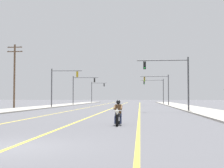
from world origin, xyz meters
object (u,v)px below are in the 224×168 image
traffic_signal_near_right (173,75)px  traffic_signal_mid_right (160,85)px  traffic_signal_near_left (60,82)px  traffic_signal_far_right (157,87)px  utility_pole_left_near (14,74)px  motorcycle_with_rider (118,115)px  traffic_signal_far_left (96,89)px  traffic_signal_mid_left (81,86)px

traffic_signal_near_right → traffic_signal_mid_right: size_ratio=1.00×
traffic_signal_near_left → traffic_signal_far_right: 32.59m
utility_pole_left_near → traffic_signal_mid_right: bearing=40.1°
traffic_signal_near_right → traffic_signal_near_left: size_ratio=1.00×
traffic_signal_far_right → utility_pole_left_near: 39.32m
motorcycle_with_rider → traffic_signal_far_right: (5.33, 57.84, 3.55)m
traffic_signal_near_right → utility_pole_left_near: 23.61m
motorcycle_with_rider → utility_pole_left_near: (-17.09, 25.55, 4.51)m
traffic_signal_mid_right → utility_pole_left_near: bearing=-139.9°
traffic_signal_near_right → traffic_signal_mid_right: 27.13m
motorcycle_with_rider → traffic_signal_far_left: bearing=99.3°
traffic_signal_far_left → utility_pole_left_near: bearing=-96.8°
traffic_signal_near_left → traffic_signal_far_left: bearing=90.4°
traffic_signal_mid_right → utility_pole_left_near: utility_pole_left_near is taller
motorcycle_with_rider → traffic_signal_mid_right: size_ratio=0.35×
motorcycle_with_rider → utility_pole_left_near: 31.07m
motorcycle_with_rider → traffic_signal_near_right: traffic_signal_near_right is taller
traffic_signal_near_right → traffic_signal_far_right: size_ratio=1.00×
motorcycle_with_rider → traffic_signal_near_left: bearing=110.8°
traffic_signal_far_left → traffic_signal_mid_left: bearing=-89.4°
traffic_signal_far_right → traffic_signal_mid_right: bearing=-90.1°
traffic_signal_far_right → utility_pole_left_near: bearing=-124.8°
traffic_signal_near_right → utility_pole_left_near: (-22.10, 8.25, 0.94)m
traffic_signal_near_right → traffic_signal_far_left: bearing=107.1°
traffic_signal_far_right → utility_pole_left_near: size_ratio=0.66×
traffic_signal_far_right → traffic_signal_near_right: bearing=-90.4°
traffic_signal_near_left → utility_pole_left_near: (-5.77, -4.27, 1.00)m
traffic_signal_near_left → motorcycle_with_rider: bearing=-69.2°
traffic_signal_mid_right → traffic_signal_near_right: bearing=-90.6°
traffic_signal_far_left → utility_pole_left_near: utility_pole_left_near is taller
traffic_signal_near_left → traffic_signal_mid_right: size_ratio=1.00×
traffic_signal_near_right → traffic_signal_near_left: 20.57m
motorcycle_with_rider → traffic_signal_far_left: size_ratio=0.35×
traffic_signal_mid_left → traffic_signal_mid_right: bearing=-7.6°
traffic_signal_mid_right → traffic_signal_far_right: 13.40m
traffic_signal_near_left → traffic_signal_mid_left: same height
traffic_signal_near_left → traffic_signal_far_left: same height
traffic_signal_near_right → traffic_signal_far_left: 56.46m
traffic_signal_mid_left → traffic_signal_far_right: bearing=33.8°
utility_pole_left_near → traffic_signal_near_right: bearing=-20.5°
motorcycle_with_rider → traffic_signal_far_right: bearing=84.7°
traffic_signal_far_right → utility_pole_left_near: utility_pole_left_near is taller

